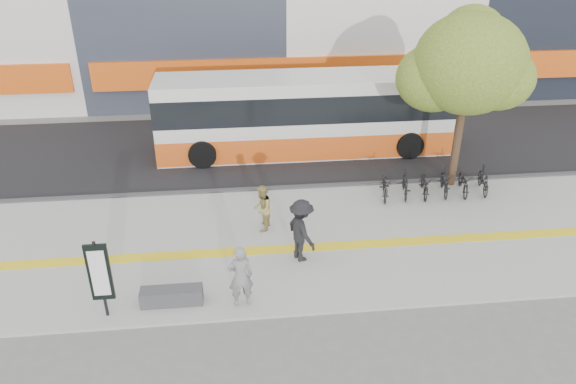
{
  "coord_description": "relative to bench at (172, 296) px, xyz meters",
  "views": [
    {
      "loc": [
        -0.8,
        -12.65,
        9.23
      ],
      "look_at": [
        0.78,
        2.0,
        1.5
      ],
      "focal_mm": 33.83,
      "sensor_mm": 36.0,
      "label": 1
    }
  ],
  "objects": [
    {
      "name": "signboard",
      "position": [
        -1.6,
        -0.31,
        1.06
      ],
      "size": [
        0.55,
        0.1,
        2.2
      ],
      "color": "black",
      "rests_on": "sidewalk"
    },
    {
      "name": "tactile_strip",
      "position": [
        2.6,
        2.2,
        -0.22
      ],
      "size": [
        40.0,
        0.45,
        0.01
      ],
      "primitive_type": "cube",
      "color": "yellow",
      "rests_on": "sidewalk"
    },
    {
      "name": "seated_woman",
      "position": [
        1.8,
        -0.23,
        0.66
      ],
      "size": [
        0.7,
        0.51,
        1.77
      ],
      "primitive_type": "imported",
      "rotation": [
        0.0,
        0.0,
        3.28
      ],
      "color": "black",
      "rests_on": "sidewalk"
    },
    {
      "name": "bench",
      "position": [
        0.0,
        0.0,
        0.0
      ],
      "size": [
        1.6,
        0.45,
        0.45
      ],
      "primitive_type": "cube",
      "color": "#343436",
      "rests_on": "sidewalk"
    },
    {
      "name": "bicycle_row",
      "position": [
        8.85,
        5.2,
        0.22
      ],
      "size": [
        4.46,
        1.69,
        0.94
      ],
      "color": "black",
      "rests_on": "sidewalk"
    },
    {
      "name": "street_tree",
      "position": [
        9.78,
        6.02,
        4.21
      ],
      "size": [
        4.4,
        3.8,
        6.31
      ],
      "color": "#3D261B",
      "rests_on": "sidewalk"
    },
    {
      "name": "ground",
      "position": [
        2.6,
        1.2,
        -0.3
      ],
      "size": [
        120.0,
        120.0,
        0.0
      ],
      "primitive_type": "plane",
      "color": "#5F5F5B",
      "rests_on": "ground"
    },
    {
      "name": "pedestrian_tan",
      "position": [
        2.58,
        3.42,
        0.54
      ],
      "size": [
        0.74,
        0.86,
        1.53
      ],
      "primitive_type": "imported",
      "rotation": [
        0.0,
        0.0,
        -1.81
      ],
      "color": "#99894A",
      "rests_on": "sidewalk"
    },
    {
      "name": "pedestrian_dark",
      "position": [
        3.6,
        1.66,
        0.74
      ],
      "size": [
        1.16,
        1.43,
        1.92
      ],
      "primitive_type": "imported",
      "rotation": [
        0.0,
        0.0,
        1.99
      ],
      "color": "black",
      "rests_on": "sidewalk"
    },
    {
      "name": "street",
      "position": [
        2.6,
        10.2,
        -0.28
      ],
      "size": [
        40.0,
        8.0,
        0.06
      ],
      "primitive_type": "cube",
      "color": "black",
      "rests_on": "ground"
    },
    {
      "name": "curb",
      "position": [
        2.6,
        6.2,
        -0.23
      ],
      "size": [
        40.0,
        0.25,
        0.14
      ],
      "primitive_type": "cube",
      "color": "#343436",
      "rests_on": "ground"
    },
    {
      "name": "sidewalk",
      "position": [
        2.6,
        2.7,
        -0.27
      ],
      "size": [
        40.0,
        7.0,
        0.08
      ],
      "primitive_type": "cube",
      "color": "gray",
      "rests_on": "ground"
    },
    {
      "name": "bus",
      "position": [
        4.75,
        9.7,
        1.26
      ],
      "size": [
        12.06,
        2.86,
        3.21
      ],
      "color": "silver",
      "rests_on": "street"
    }
  ]
}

